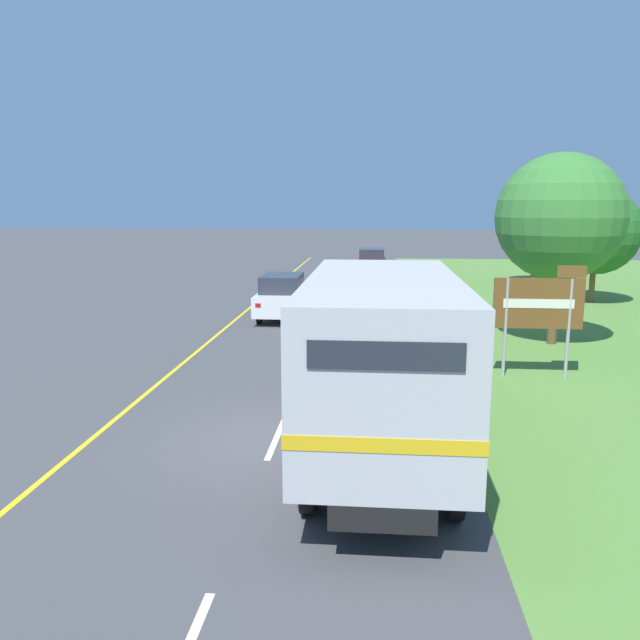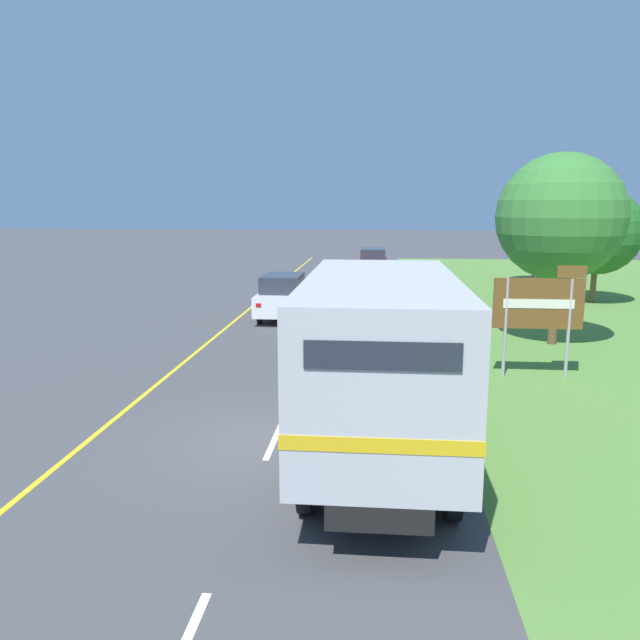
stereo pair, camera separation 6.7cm
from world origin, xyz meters
name	(u,v)px [view 1 (the left image)]	position (x,y,z in m)	size (l,w,h in m)	color
ground_plane	(276,440)	(0.00, 0.00, 0.00)	(200.00, 200.00, 0.00)	#444447
edge_line_yellow	(235,320)	(-3.70, 12.80, 0.00)	(0.12, 59.01, 0.01)	yellow
centre_dash_near	(278,435)	(0.00, 0.27, 0.00)	(0.12, 2.60, 0.01)	white
centre_dash_mid_a	(311,357)	(0.00, 6.87, 0.00)	(0.12, 2.60, 0.01)	white
centre_dash_mid_b	(327,318)	(0.00, 13.47, 0.00)	(0.12, 2.60, 0.01)	white
centre_dash_far	(337,295)	(0.00, 20.07, 0.00)	(0.12, 2.60, 0.01)	white
centre_dash_farthest	(344,280)	(0.00, 26.67, 0.00)	(0.12, 2.60, 0.01)	white
horse_trailer_truck	(381,351)	(2.07, -0.26, 1.94)	(2.58, 8.71, 3.42)	black
lead_car_white	(282,296)	(-1.83, 13.32, 0.93)	(1.80, 4.26, 1.82)	black
lead_car_red_ahead	(372,262)	(1.71, 28.60, 0.93)	(1.80, 4.48, 1.82)	black
highway_sign	(540,306)	(6.34, 5.17, 1.96)	(2.37, 0.09, 3.05)	#9E9EA3
roadside_tree_near	(560,217)	(7.91, 9.45, 4.22)	(4.14, 4.14, 6.30)	brown
roadside_tree_mid	(596,231)	(12.24, 18.76, 3.37)	(4.05, 4.05, 5.40)	brown
roadside_tree_far	(537,227)	(11.30, 25.98, 3.32)	(3.45, 3.45, 5.06)	#4C3823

